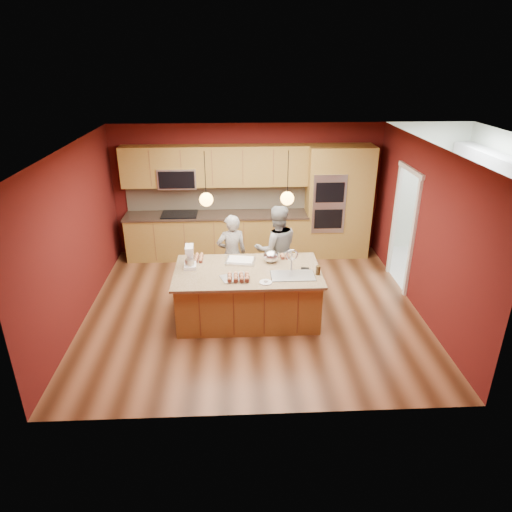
{
  "coord_description": "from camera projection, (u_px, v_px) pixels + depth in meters",
  "views": [
    {
      "loc": [
        -0.27,
        -6.7,
        3.95
      ],
      "look_at": [
        0.05,
        -0.1,
        1.0
      ],
      "focal_mm": 32.0,
      "sensor_mm": 36.0,
      "label": 1
    }
  ],
  "objects": [
    {
      "name": "dryer",
      "position": [
        459.0,
        242.0,
        9.13
      ],
      "size": [
        0.67,
        0.69,
        0.96
      ],
      "primitive_type": "cube",
      "rotation": [
        0.0,
        0.0,
        0.13
      ],
      "color": "white",
      "rests_on": "floor"
    },
    {
      "name": "wall_back",
      "position": [
        248.0,
        190.0,
        9.47
      ],
      "size": [
        5.5,
        0.0,
        5.5
      ],
      "primitive_type": "plane",
      "rotation": [
        1.57,
        0.0,
        0.0
      ],
      "color": "#4F1210",
      "rests_on": "ground"
    },
    {
      "name": "floor",
      "position": [
        253.0,
        307.0,
        7.74
      ],
      "size": [
        5.5,
        5.5,
        0.0
      ],
      "primitive_type": "plane",
      "color": "#412312",
      "rests_on": "ground"
    },
    {
      "name": "cupcakes_rack",
      "position": [
        239.0,
        277.0,
        6.8
      ],
      "size": [
        0.34,
        0.26,
        0.08
      ],
      "primitive_type": null,
      "color": "tan",
      "rests_on": "island"
    },
    {
      "name": "pendant_left",
      "position": [
        206.0,
        199.0,
        6.63
      ],
      "size": [
        0.2,
        0.2,
        0.8
      ],
      "color": "black",
      "rests_on": "ceiling"
    },
    {
      "name": "island",
      "position": [
        249.0,
        293.0,
        7.29
      ],
      "size": [
        2.29,
        1.29,
        1.22
      ],
      "color": "olive",
      "rests_on": "floor"
    },
    {
      "name": "washer",
      "position": [
        472.0,
        256.0,
        8.58
      ],
      "size": [
        0.65,
        0.67,
        0.92
      ],
      "primitive_type": "cube",
      "rotation": [
        0.0,
        0.0,
        -0.16
      ],
      "color": "white",
      "rests_on": "floor"
    },
    {
      "name": "cooling_rack",
      "position": [
        234.0,
        277.0,
        6.88
      ],
      "size": [
        0.46,
        0.39,
        0.02
      ],
      "primitive_type": "cube",
      "rotation": [
        0.0,
        0.0,
        0.33
      ],
      "color": "silver",
      "rests_on": "island"
    },
    {
      "name": "wall_right",
      "position": [
        424.0,
        230.0,
        7.31
      ],
      "size": [
        0.0,
        5.0,
        5.0
      ],
      "primitive_type": "plane",
      "rotation": [
        1.57,
        0.0,
        -1.57
      ],
      "color": "#4F1210",
      "rests_on": "ground"
    },
    {
      "name": "person_right",
      "position": [
        276.0,
        249.0,
        7.99
      ],
      "size": [
        0.85,
        0.7,
        1.6
      ],
      "primitive_type": "imported",
      "rotation": [
        0.0,
        0.0,
        3.27
      ],
      "color": "slate",
      "rests_on": "floor"
    },
    {
      "name": "cupcakes_right",
      "position": [
        285.0,
        256.0,
        7.54
      ],
      "size": [
        0.16,
        0.16,
        0.07
      ],
      "primitive_type": null,
      "color": "tan",
      "rests_on": "island"
    },
    {
      "name": "cupcakes_left",
      "position": [
        197.0,
        258.0,
        7.48
      ],
      "size": [
        0.23,
        0.31,
        0.07
      ],
      "primitive_type": null,
      "color": "tan",
      "rests_on": "island"
    },
    {
      "name": "pendant_right",
      "position": [
        287.0,
        198.0,
        6.68
      ],
      "size": [
        0.2,
        0.2,
        0.8
      ],
      "color": "black",
      "rests_on": "ceiling"
    },
    {
      "name": "person_left",
      "position": [
        232.0,
        254.0,
        7.98
      ],
      "size": [
        0.6,
        0.46,
        1.45
      ],
      "primitive_type": "imported",
      "rotation": [
        0.0,
        0.0,
        3.38
      ],
      "color": "black",
      "rests_on": "floor"
    },
    {
      "name": "tumbler",
      "position": [
        318.0,
        270.0,
        6.96
      ],
      "size": [
        0.07,
        0.07,
        0.14
      ],
      "primitive_type": "cylinder",
      "color": "#382812",
      "rests_on": "island"
    },
    {
      "name": "doorway_trim",
      "position": [
        403.0,
        230.0,
        8.16
      ],
      "size": [
        0.08,
        1.11,
        2.2
      ],
      "primitive_type": null,
      "color": "silver",
      "rests_on": "wall_right"
    },
    {
      "name": "plate",
      "position": [
        266.0,
        282.0,
        6.74
      ],
      "size": [
        0.19,
        0.19,
        0.01
      ],
      "primitive_type": "cylinder",
      "color": "silver",
      "rests_on": "island"
    },
    {
      "name": "laundry_room",
      "position": [
        490.0,
        174.0,
        8.23
      ],
      "size": [
        2.6,
        2.7,
        2.7
      ],
      "color": "beige",
      "rests_on": "ground"
    },
    {
      "name": "wall_front",
      "position": [
        262.0,
        317.0,
        4.91
      ],
      "size": [
        5.5,
        0.0,
        5.5
      ],
      "primitive_type": "plane",
      "rotation": [
        -1.57,
        0.0,
        0.0
      ],
      "color": "#4F1210",
      "rests_on": "ground"
    },
    {
      "name": "mixing_bowl",
      "position": [
        271.0,
        256.0,
        7.38
      ],
      "size": [
        0.25,
        0.25,
        0.21
      ],
      "primitive_type": "ellipsoid",
      "color": "silver",
      "rests_on": "island"
    },
    {
      "name": "phone",
      "position": [
        305.0,
        268.0,
        7.18
      ],
      "size": [
        0.14,
        0.09,
        0.01
      ],
      "primitive_type": "cube",
      "rotation": [
        0.0,
        0.0,
        -0.18
      ],
      "color": "black",
      "rests_on": "island"
    },
    {
      "name": "stand_mixer",
      "position": [
        190.0,
        258.0,
        7.17
      ],
      "size": [
        0.2,
        0.27,
        0.36
      ],
      "rotation": [
        0.0,
        0.0,
        0.06
      ],
      "color": "white",
      "rests_on": "island"
    },
    {
      "name": "wall_left",
      "position": [
        75.0,
        236.0,
        7.06
      ],
      "size": [
        0.0,
        5.0,
        5.0
      ],
      "primitive_type": "plane",
      "rotation": [
        1.57,
        0.0,
        1.57
      ],
      "color": "#4F1210",
      "rests_on": "ground"
    },
    {
      "name": "sheet_cake",
      "position": [
        241.0,
        261.0,
        7.41
      ],
      "size": [
        0.52,
        0.42,
        0.05
      ],
      "rotation": [
        0.0,
        0.0,
        -0.18
      ],
      "color": "silver",
      "rests_on": "island"
    },
    {
      "name": "oven_column",
      "position": [
        338.0,
        202.0,
        9.35
      ],
      "size": [
        1.3,
        0.62,
        2.3
      ],
      "color": "olive",
      "rests_on": "floor"
    },
    {
      "name": "cabinet_run",
      "position": [
        215.0,
        211.0,
        9.35
      ],
      "size": [
        3.74,
        0.64,
        2.3
      ],
      "color": "olive",
      "rests_on": "floor"
    },
    {
      "name": "ceiling",
      "position": [
        252.0,
        147.0,
        6.64
      ],
      "size": [
        5.5,
        5.5,
        0.0
      ],
      "primitive_type": "plane",
      "rotation": [
        3.14,
        0.0,
        0.0
      ],
      "color": "white",
      "rests_on": "ground"
    }
  ]
}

